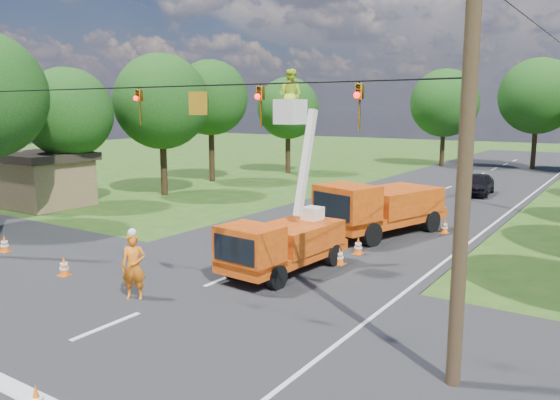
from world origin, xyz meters
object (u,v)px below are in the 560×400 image
Objects in this scene: pole_right_near at (466,141)px; tree_far_b at (538,96)px; shed at (41,179)px; distant_car at (478,184)px; tree_far_a at (444,103)px; traffic_cone_7 at (444,226)px; ground_worker at (134,266)px; tree_left_e at (211,98)px; second_truck at (379,207)px; tree_left_f at (288,108)px; traffic_cone_3 at (358,246)px; tree_left_c at (68,113)px; tree_left_d at (161,102)px; traffic_cone_2 at (339,256)px; traffic_cone_6 at (4,244)px; traffic_cone_4 at (64,266)px; bucket_truck at (283,230)px.

tree_far_b reaches higher than pole_right_near.
distant_car is at bearing 41.81° from shed.
pole_right_near reaches higher than tree_far_a.
tree_far_b is at bearing 84.26° from distant_car.
pole_right_near is at bearing -72.44° from traffic_cone_7.
tree_left_e is at bearing 93.22° from ground_worker.
second_truck is 14.57m from distant_car.
shed is at bearing -152.32° from second_truck.
tree_left_f is 0.88× the size of tree_far_a.
traffic_cone_3 is 1.00× the size of traffic_cone_7.
tree_left_e is 0.99× the size of tree_far_a.
tree_left_c is at bearing -141.94° from distant_car.
tree_left_d is (1.50, 6.00, 0.69)m from tree_left_c.
tree_left_c is at bearing -108.69° from tree_far_a.
tree_far_a is (-7.44, 36.40, 5.83)m from traffic_cone_2.
second_truck is 0.88× the size of tree_left_c.
traffic_cone_6 is (-12.10, -25.60, -0.37)m from distant_car.
tree_left_d reaches higher than tree_left_c.
traffic_cone_6 is 1.00× the size of traffic_cone_7.
tree_left_f is (-17.19, 21.71, 5.33)m from traffic_cone_3.
tree_left_c reaches higher than traffic_cone_2.
tree_far_a is at bearing 110.06° from distant_car.
tree_far_a is (11.50, 34.00, 0.75)m from tree_left_c.
shed is at bearing -165.29° from traffic_cone_7.
tree_left_c is 0.86× the size of tree_left_e.
tree_left_e is at bearing 104.42° from tree_left_d.
second_truck is 0.84× the size of tree_left_f.
traffic_cone_2 is at bearing -3.93° from shed.
traffic_cone_7 is at bearing -87.93° from tree_far_b.
traffic_cone_2 is at bearing 41.64° from traffic_cone_4.
tree_left_f is at bearing 148.93° from second_truck.
tree_left_e is at bearing 108.81° from traffic_cone_6.
tree_far_a is at bearing 69.62° from shed.
traffic_cone_3 is at bearing -35.55° from tree_left_e.
traffic_cone_3 is (1.16, 3.65, -1.18)m from bucket_truck.
shed is 0.60× the size of tree_left_d.
tree_far_a is (-7.39, 34.71, 5.83)m from traffic_cone_3.
traffic_cone_6 is 23.25m from tree_left_e.
tree_far_b reaches higher than traffic_cone_7.
traffic_cone_7 is 21.78m from tree_left_c.
tree_far_a is at bearing 83.83° from traffic_cone_6.
second_truck reaches higher than ground_worker.
second_truck is 9.94× the size of traffic_cone_3.
bucket_truck is at bearing -121.64° from traffic_cone_2.
tree_left_d is (-16.71, 3.17, 4.83)m from second_truck.
pole_right_near is at bearing -32.55° from tree_left_d.
shed is at bearing -119.58° from tree_far_b.
tree_left_d is at bearing -151.36° from distant_car.
ground_worker is 9.07m from traffic_cone_3.
tree_left_f reaches higher than tree_left_c.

